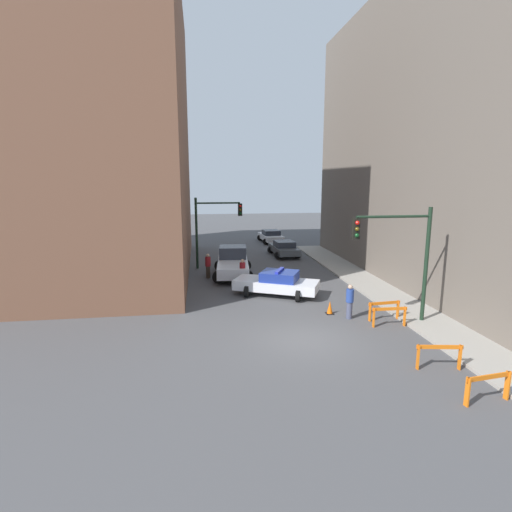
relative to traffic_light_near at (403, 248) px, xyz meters
name	(u,v)px	position (x,y,z in m)	size (l,w,h in m)	color
ground_plane	(304,340)	(-4.73, -1.23, -3.53)	(120.00, 120.00, 0.00)	#4C4C4F
sidewalk_right	(443,330)	(1.47, -1.23, -3.47)	(2.40, 44.00, 0.12)	#9E998E
building_corner_left	(78,131)	(-16.73, 12.77, 6.11)	(14.00, 20.00, 19.29)	brown
building_right	(487,136)	(8.67, 6.77, 5.59)	(12.00, 28.00, 18.23)	#6B6056
traffic_light_near	(403,248)	(0.00, 0.00, 0.00)	(3.64, 0.35, 5.20)	black
traffic_light_far	(211,222)	(-8.03, 12.84, -0.13)	(3.44, 0.35, 5.20)	black
police_car	(277,283)	(-4.63, 5.22, -2.81)	(5.04, 3.71, 1.52)	white
white_truck	(233,263)	(-6.72, 10.24, -2.62)	(2.92, 5.54, 1.90)	silver
parked_car_near	(284,248)	(-1.78, 16.73, -2.86)	(2.41, 4.38, 1.31)	#474C51
parked_car_mid	(271,236)	(-1.60, 24.10, -2.86)	(2.49, 4.43, 1.31)	silver
pedestrian_crossing	(243,272)	(-6.33, 7.67, -2.67)	(0.42, 0.42, 1.66)	#382D23
pedestrian_corner	(208,265)	(-8.41, 9.79, -2.67)	(0.39, 0.39, 1.66)	#382D23
pedestrian_sidewalk	(350,301)	(-1.97, 0.96, -2.67)	(0.38, 0.38, 1.66)	#474C66
barrier_front	(488,384)	(-0.60, -6.57, -2.91)	(1.59, 0.34, 0.90)	orange
barrier_mid	(439,353)	(-0.79, -4.41, -2.91)	(1.59, 0.40, 0.90)	orange
barrier_back	(389,313)	(-0.59, -0.30, -2.91)	(1.60, 0.22, 0.90)	orange
barrier_corner	(384,307)	(-0.44, 0.53, -2.91)	(1.60, 0.28, 0.90)	orange
traffic_cone	(330,308)	(-2.67, 1.72, -3.21)	(0.36, 0.36, 0.66)	black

